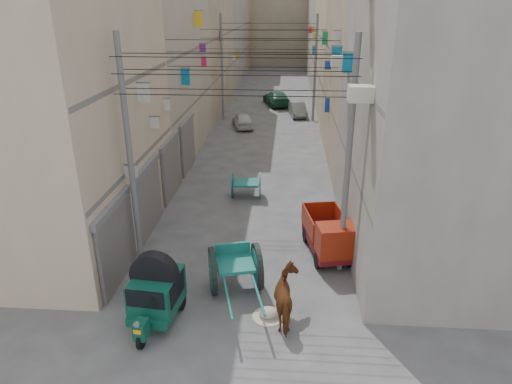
# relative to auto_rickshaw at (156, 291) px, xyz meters

# --- Properties ---
(building_row_left) EXTENTS (8.00, 62.00, 14.00)m
(building_row_left) POSITION_rel_auto_rickshaw_xyz_m (-5.91, 31.33, 5.45)
(building_row_left) COLOR #C0AC91
(building_row_left) RESTS_ON ground
(building_row_right) EXTENTS (8.00, 62.00, 14.00)m
(building_row_right) POSITION_rel_auto_rickshaw_xyz_m (10.08, 31.33, 5.45)
(building_row_right) COLOR gray
(building_row_right) RESTS_ON ground
(end_cap_building) EXTENTS (22.00, 10.00, 13.00)m
(end_cap_building) POSITION_rel_auto_rickshaw_xyz_m (2.08, 63.20, 5.49)
(end_cap_building) COLOR tan
(end_cap_building) RESTS_ON ground
(shutters_left) EXTENTS (0.18, 14.40, 2.88)m
(shutters_left) POSITION_rel_auto_rickshaw_xyz_m (-1.83, 7.58, 0.49)
(shutters_left) COLOR #4E4E53
(shutters_left) RESTS_ON ground
(signboards) EXTENTS (8.22, 40.52, 5.67)m
(signboards) POSITION_rel_auto_rickshaw_xyz_m (2.07, 18.86, 2.42)
(signboards) COLOR yellow
(signboards) RESTS_ON ground
(ac_units) EXTENTS (0.70, 6.55, 3.35)m
(ac_units) POSITION_rel_auto_rickshaw_xyz_m (5.73, 4.87, 6.43)
(ac_units) COLOR beige
(ac_units) RESTS_ON ground
(utility_poles) EXTENTS (7.40, 22.20, 8.00)m
(utility_poles) POSITION_rel_auto_rickshaw_xyz_m (2.08, 14.20, 2.99)
(utility_poles) COLOR slate
(utility_poles) RESTS_ON ground
(overhead_cables) EXTENTS (7.40, 22.52, 1.12)m
(overhead_cables) POSITION_rel_auto_rickshaw_xyz_m (2.08, 11.60, 5.76)
(overhead_cables) COLOR black
(overhead_cables) RESTS_ON ground
(auto_rickshaw) EXTENTS (1.56, 2.48, 1.71)m
(auto_rickshaw) POSITION_rel_auto_rickshaw_xyz_m (0.00, 0.00, 0.00)
(auto_rickshaw) COLOR black
(auto_rickshaw) RESTS_ON ground
(tonga_cart) EXTENTS (2.12, 3.68, 1.57)m
(tonga_cart) POSITION_rel_auto_rickshaw_xyz_m (2.13, 1.69, -0.19)
(tonga_cart) COLOR black
(tonga_cart) RESTS_ON ground
(mini_truck) EXTENTS (1.85, 3.14, 1.66)m
(mini_truck) POSITION_rel_auto_rickshaw_xyz_m (5.35, 3.92, -0.21)
(mini_truck) COLOR black
(mini_truck) RESTS_ON ground
(second_cart) EXTENTS (1.49, 1.34, 1.25)m
(second_cart) POSITION_rel_auto_rickshaw_xyz_m (1.77, 9.42, -0.34)
(second_cart) COLOR #16615A
(second_cart) RESTS_ON ground
(feed_sack) EXTENTS (0.60, 0.48, 0.30)m
(feed_sack) POSITION_rel_auto_rickshaw_xyz_m (3.28, 0.34, -0.86)
(feed_sack) COLOR beige
(feed_sack) RESTS_ON ground
(horse) EXTENTS (1.09, 1.95, 1.56)m
(horse) POSITION_rel_auto_rickshaw_xyz_m (3.87, 0.20, -0.23)
(horse) COLOR brown
(horse) RESTS_ON ground
(distant_car_white) EXTENTS (2.05, 3.46, 1.10)m
(distant_car_white) POSITION_rel_auto_rickshaw_xyz_m (0.31, 22.66, -0.46)
(distant_car_white) COLOR silver
(distant_car_white) RESTS_ON ground
(distant_car_grey) EXTENTS (1.60, 3.48, 1.11)m
(distant_car_grey) POSITION_rel_auto_rickshaw_xyz_m (4.49, 26.73, -0.45)
(distant_car_grey) COLOR #5D625F
(distant_car_grey) RESTS_ON ground
(distant_car_green) EXTENTS (2.90, 4.77, 1.29)m
(distant_car_green) POSITION_rel_auto_rickshaw_xyz_m (2.60, 30.88, -0.36)
(distant_car_green) COLOR #1A4B34
(distant_car_green) RESTS_ON ground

